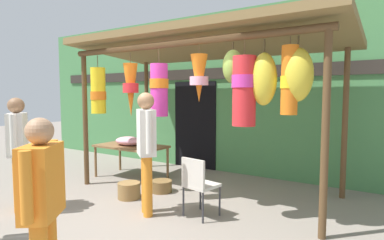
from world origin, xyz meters
The scene contains 11 objects.
ground_plane centered at (0.00, 0.00, 0.00)m, with size 30.00×30.00×0.00m, color gray.
shop_facade centered at (-0.01, 2.71, 1.75)m, with size 11.98×0.29×3.50m.
market_stall_canopy centered at (0.32, 0.92, 2.31)m, with size 4.71×2.25×2.73m.
display_table centered at (-1.52, 1.09, 0.61)m, with size 1.45×0.79×0.67m.
flower_heap_on_table centered at (-1.56, 1.07, 0.76)m, with size 0.60×0.42×0.18m.
folding_chair centered at (0.73, 0.04, 0.50)m, with size 0.46×0.46×0.84m.
wicker_basket_by_table centered at (-0.65, 0.12, 0.13)m, with size 0.37×0.37×0.26m, color olive.
wicker_basket_spare centered at (-0.41, 0.68, 0.10)m, with size 0.37×0.37×0.20m, color brown.
vendor_in_orange centered at (0.05, -0.24, 1.03)m, with size 0.47×0.43×1.73m.
customer_foreground centered at (0.70, -2.21, 0.89)m, with size 0.42×0.49×1.53m.
passerby_at_right centered at (-1.62, -1.14, 0.98)m, with size 0.48×0.42×1.66m.
Camera 1 is at (2.95, -3.57, 1.70)m, focal length 29.36 mm.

